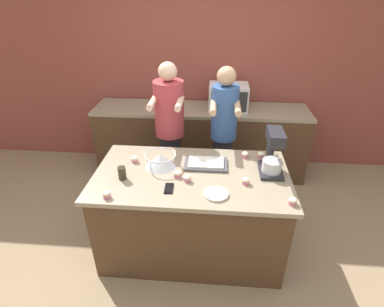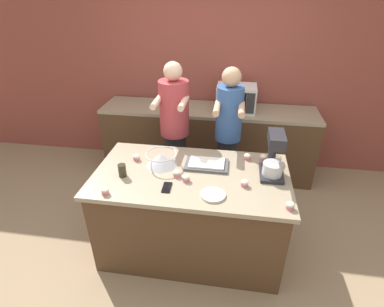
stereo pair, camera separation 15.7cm
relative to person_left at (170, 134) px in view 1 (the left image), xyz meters
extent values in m
plane|color=#937A5B|center=(0.30, -0.77, -0.89)|extent=(16.00, 16.00, 0.00)
cube|color=brown|center=(0.30, 1.06, 0.46)|extent=(10.00, 0.06, 2.70)
cube|color=#4C331E|center=(0.30, -0.77, -0.47)|extent=(1.66, 0.90, 0.84)
cube|color=gray|center=(0.30, -0.77, -0.03)|extent=(1.73, 0.95, 0.04)
cube|color=#4C331E|center=(0.30, 0.71, -0.44)|extent=(2.80, 0.60, 0.90)
cube|color=gray|center=(0.30, 0.71, 0.03)|extent=(2.80, 0.60, 0.04)
cylinder|color=#232328|center=(0.00, 0.00, -0.44)|extent=(0.25, 0.25, 0.89)
cylinder|color=#A8383D|center=(0.00, 0.00, 0.30)|extent=(0.32, 0.32, 0.60)
sphere|color=#DBB293|center=(0.00, 0.00, 0.69)|extent=(0.19, 0.19, 0.19)
cylinder|color=#DBB293|center=(-0.14, -0.17, 0.43)|extent=(0.06, 0.34, 0.06)
cylinder|color=#DBB293|center=(0.14, -0.17, 0.43)|extent=(0.06, 0.34, 0.06)
cylinder|color=#232328|center=(0.59, 0.00, -0.45)|extent=(0.22, 0.22, 0.87)
cylinder|color=#335693|center=(0.59, 0.00, 0.27)|extent=(0.28, 0.28, 0.58)
sphere|color=tan|center=(0.59, 0.00, 0.66)|extent=(0.20, 0.20, 0.20)
cylinder|color=tan|center=(0.47, -0.17, 0.40)|extent=(0.06, 0.34, 0.06)
cylinder|color=tan|center=(0.71, -0.17, 0.40)|extent=(0.06, 0.34, 0.06)
cube|color=#232328|center=(1.00, -0.68, 0.01)|extent=(0.20, 0.30, 0.03)
cylinder|color=#232328|center=(1.00, -0.56, 0.16)|extent=(0.07, 0.07, 0.28)
cube|color=#232328|center=(1.00, -0.69, 0.35)|extent=(0.13, 0.26, 0.10)
cylinder|color=#BCBCC1|center=(1.00, -0.71, 0.08)|extent=(0.17, 0.17, 0.11)
cone|color=#BCBCC1|center=(0.01, -0.67, 0.05)|extent=(0.28, 0.28, 0.12)
torus|color=#BCBCC1|center=(0.01, -0.67, 0.11)|extent=(0.29, 0.29, 0.01)
cube|color=#4C4C51|center=(0.43, -0.61, 0.01)|extent=(0.39, 0.25, 0.02)
cube|color=white|center=(0.43, -0.61, 0.03)|extent=(0.32, 0.20, 0.02)
cube|color=silver|center=(0.65, 0.71, 0.21)|extent=(0.49, 0.35, 0.32)
cube|color=black|center=(0.61, 0.53, 0.21)|extent=(0.33, 0.01, 0.26)
cube|color=#2D2D2D|center=(0.83, 0.53, 0.21)|extent=(0.10, 0.01, 0.26)
cube|color=black|center=(0.14, -1.01, 0.00)|extent=(0.08, 0.15, 0.01)
cube|color=black|center=(0.14, -1.01, 0.00)|extent=(0.07, 0.13, 0.00)
cylinder|color=#332D1E|center=(-0.28, -0.89, 0.05)|extent=(0.07, 0.07, 0.11)
cylinder|color=beige|center=(0.52, -1.05, 0.00)|extent=(0.20, 0.20, 0.02)
cylinder|color=#D17084|center=(-0.25, -0.61, 0.01)|extent=(0.06, 0.06, 0.03)
ellipsoid|color=beige|center=(-0.25, -0.61, 0.03)|extent=(0.06, 0.06, 0.04)
cylinder|color=#D17084|center=(0.19, -0.83, 0.01)|extent=(0.06, 0.06, 0.03)
ellipsoid|color=beige|center=(0.19, -0.83, 0.03)|extent=(0.06, 0.06, 0.04)
cylinder|color=#D17084|center=(0.77, -0.88, 0.01)|extent=(0.06, 0.06, 0.03)
ellipsoid|color=beige|center=(0.77, -0.88, 0.03)|extent=(0.06, 0.06, 0.04)
cylinder|color=#D17084|center=(1.08, -0.43, 0.01)|extent=(0.06, 0.06, 0.03)
ellipsoid|color=beige|center=(1.08, -0.43, 0.03)|extent=(0.06, 0.06, 0.04)
cylinder|color=#D17084|center=(0.95, -0.43, 0.01)|extent=(0.06, 0.06, 0.03)
ellipsoid|color=beige|center=(0.95, -0.43, 0.03)|extent=(0.06, 0.06, 0.04)
cylinder|color=#D17084|center=(0.28, -0.89, 0.01)|extent=(0.06, 0.06, 0.03)
ellipsoid|color=beige|center=(0.28, -0.89, 0.03)|extent=(0.06, 0.06, 0.04)
cylinder|color=#D17084|center=(1.11, -1.13, 0.01)|extent=(0.06, 0.06, 0.03)
ellipsoid|color=beige|center=(1.11, -1.13, 0.03)|extent=(0.06, 0.06, 0.04)
cylinder|color=#D17084|center=(-0.33, -1.16, 0.01)|extent=(0.06, 0.06, 0.03)
ellipsoid|color=beige|center=(-0.33, -1.16, 0.03)|extent=(0.06, 0.06, 0.04)
cylinder|color=#D17084|center=(0.80, -0.44, 0.01)|extent=(0.06, 0.06, 0.03)
ellipsoid|color=beige|center=(0.80, -0.44, 0.03)|extent=(0.06, 0.06, 0.04)
camera|label=1|loc=(0.49, -2.98, 1.46)|focal=28.00mm
camera|label=2|loc=(0.65, -2.96, 1.46)|focal=28.00mm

